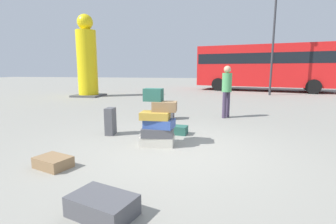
% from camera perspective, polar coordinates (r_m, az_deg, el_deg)
% --- Properties ---
extents(ground_plane, '(80.00, 80.00, 0.00)m').
position_cam_1_polar(ground_plane, '(4.78, 1.86, -8.76)').
color(ground_plane, gray).
extents(suitcase_tower, '(0.74, 0.51, 1.13)m').
position_cam_1_polar(suitcase_tower, '(5.02, -2.30, -2.53)').
color(suitcase_tower, beige).
rests_on(suitcase_tower, ground).
extents(suitcase_brown_left_side, '(0.62, 0.52, 0.17)m').
position_cam_1_polar(suitcase_brown_left_side, '(4.36, -24.70, -10.35)').
color(suitcase_brown_left_side, olive).
rests_on(suitcase_brown_left_side, ground).
extents(suitcase_charcoal_behind_tower, '(0.78, 0.62, 0.22)m').
position_cam_1_polar(suitcase_charcoal_behind_tower, '(2.87, -14.71, -19.94)').
color(suitcase_charcoal_behind_tower, '#4C4C51').
rests_on(suitcase_charcoal_behind_tower, ground).
extents(suitcase_teal_upright_blue, '(0.58, 0.36, 0.20)m').
position_cam_1_polar(suitcase_teal_upright_blue, '(5.94, 1.73, -4.07)').
color(suitcase_teal_upright_blue, '#26594C').
rests_on(suitcase_teal_upright_blue, ground).
extents(suitcase_charcoal_right_side, '(0.26, 0.38, 0.52)m').
position_cam_1_polar(suitcase_charcoal_right_side, '(7.68, 0.43, 0.31)').
color(suitcase_charcoal_right_side, '#4C4C51').
rests_on(suitcase_charcoal_right_side, ground).
extents(suitcase_charcoal_foreground_near, '(0.21, 0.32, 0.63)m').
position_cam_1_polar(suitcase_charcoal_foreground_near, '(5.99, -12.99, -2.09)').
color(suitcase_charcoal_foreground_near, '#4C4C51').
rests_on(suitcase_charcoal_foreground_near, ground).
extents(person_bearded_onlooker, '(0.30, 0.31, 1.62)m').
position_cam_1_polar(person_bearded_onlooker, '(8.04, 13.26, 5.57)').
color(person_bearded_onlooker, '#3F334C').
rests_on(person_bearded_onlooker, ground).
extents(yellow_dummy_statue, '(1.52, 1.52, 4.46)m').
position_cam_1_polar(yellow_dummy_statue, '(14.86, -17.98, 11.09)').
color(yellow_dummy_statue, yellow).
rests_on(yellow_dummy_statue, ground).
extents(parked_bus, '(9.48, 4.47, 3.15)m').
position_cam_1_polar(parked_bus, '(19.13, 21.20, 10.02)').
color(parked_bus, red).
rests_on(parked_bus, ground).
extents(lamp_post, '(0.36, 0.36, 6.32)m').
position_cam_1_polar(lamp_post, '(16.22, 23.11, 18.16)').
color(lamp_post, '#333338').
rests_on(lamp_post, ground).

